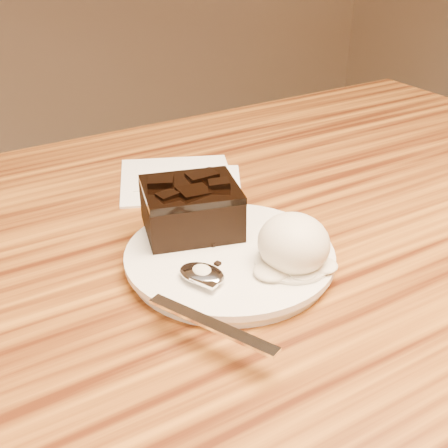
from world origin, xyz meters
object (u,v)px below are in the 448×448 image
plate (230,259)px  napkin (177,178)px  ice_cream_scoop (294,243)px  brownie (191,211)px  spoon (202,275)px

plate → napkin: bearing=76.8°
plate → napkin: (0.05, 0.20, -0.01)m
plate → ice_cream_scoop: bearing=-53.3°
brownie → plate: bearing=-79.2°
spoon → plate: bearing=7.7°
brownie → spoon: bearing=-112.9°
spoon → napkin: (0.09, 0.22, -0.02)m
plate → ice_cream_scoop: (0.04, -0.05, 0.03)m
plate → spoon: spoon is taller
brownie → ice_cream_scoop: size_ratio=1.34×
spoon → napkin: bearing=44.1°
plate → napkin: size_ratio=1.44×
plate → ice_cream_scoop: size_ratio=2.94×
ice_cream_scoop → spoon: 0.08m
spoon → ice_cream_scoop: bearing=-38.0°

